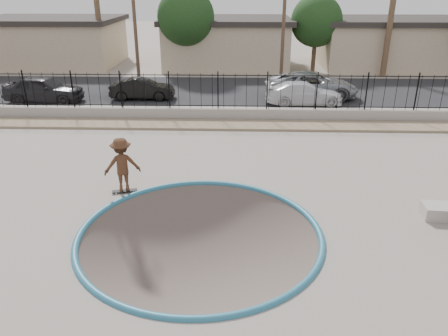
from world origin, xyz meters
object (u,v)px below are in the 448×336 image
Objects in this scene: skater at (122,167)px; car_d at (312,85)px; skateboard at (125,191)px; car_b at (142,89)px; car_c at (304,93)px; car_a at (44,89)px.

car_d is (8.32, 13.40, -0.12)m from skater.
car_b reaches higher than skateboard.
car_b is at bearing 81.02° from car_c.
car_d reaches higher than car_c.
car_d is at bearing -87.66° from car_b.
skateboard is 0.16× the size of car_d.
skater is 2.15× the size of skateboard.
car_c is at bearing -88.23° from car_a.
skater is 14.06m from car_c.
car_c is (7.65, 11.80, -0.25)m from skater.
car_c is (15.27, 0.00, -0.13)m from car_a.
skater is 0.41× the size of car_a.
skateboard is 0.19× the size of car_a.
skateboard is 0.19× the size of car_c.
skateboard is at bearing -172.68° from car_b.
car_c is at bearing 159.20° from car_d.
car_a is at bearing -75.67° from skater.
skater is 14.05m from car_a.
car_d is at bearing -82.50° from car_a.
car_c is (9.62, -0.91, 0.02)m from car_b.
car_a reaches higher than skateboard.
skater is 0.33× the size of car_d.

